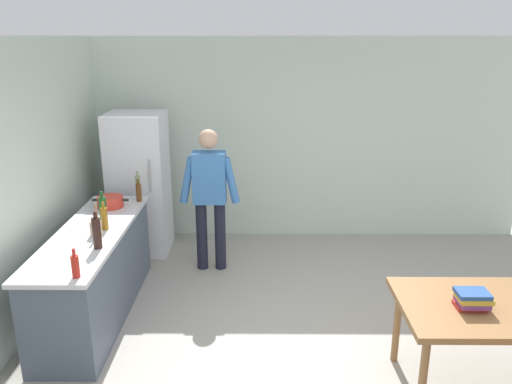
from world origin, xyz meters
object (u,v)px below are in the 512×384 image
(dining_table, at_px, (491,313))
(utensil_jar, at_px, (96,227))
(bottle_vinegar_tall, at_px, (138,186))
(person, at_px, (210,191))
(bottle_sauce_red, at_px, (75,266))
(bottle_beer_brown, at_px, (139,192))
(cooking_pot, at_px, (110,202))
(bottle_oil_amber, at_px, (104,218))
(refrigerator, at_px, (139,184))
(bottle_wine_dark, at_px, (97,233))
(bottle_wine_green, at_px, (103,210))
(book_stack, at_px, (472,300))

(dining_table, relative_size, utensil_jar, 4.37)
(utensil_jar, relative_size, bottle_vinegar_tall, 1.00)
(person, height_order, bottle_sauce_red, person)
(person, distance_m, bottle_beer_brown, 0.80)
(cooking_pot, distance_m, utensil_jar, 0.82)
(utensil_jar, distance_m, bottle_oil_amber, 0.16)
(refrigerator, height_order, bottle_wine_dark, refrigerator)
(utensil_jar, distance_m, bottle_wine_green, 0.30)
(bottle_wine_green, xyz_separation_m, book_stack, (3.14, -1.34, -0.22))
(refrigerator, height_order, bottle_wine_green, refrigerator)
(dining_table, relative_size, bottle_wine_green, 4.12)
(bottle_wine_green, bearing_deg, bottle_vinegar_tall, 80.08)
(refrigerator, distance_m, bottle_wine_green, 1.43)
(dining_table, height_order, book_stack, book_stack)
(person, relative_size, bottle_wine_green, 5.00)
(refrigerator, bearing_deg, person, -30.23)
(bottle_vinegar_tall, bearing_deg, bottle_sauce_red, -90.66)
(bottle_sauce_red, bearing_deg, bottle_vinegar_tall, 89.34)
(book_stack, bearing_deg, cooking_pot, 150.02)
(bottle_sauce_red, bearing_deg, bottle_beer_brown, 88.29)
(bottle_wine_green, bearing_deg, bottle_sauce_red, -83.72)
(dining_table, distance_m, bottle_vinegar_tall, 3.84)
(utensil_jar, distance_m, bottle_sauce_red, 0.86)
(dining_table, relative_size, cooking_pot, 3.50)
(cooking_pot, xyz_separation_m, bottle_oil_amber, (0.14, -0.66, 0.06))
(bottle_sauce_red, bearing_deg, bottle_wine_dark, 90.40)
(cooking_pot, bearing_deg, book_stack, -29.98)
(bottle_oil_amber, relative_size, bottle_beer_brown, 1.08)
(bottle_vinegar_tall, bearing_deg, bottle_wine_dark, -91.07)
(bottle_wine_green, height_order, bottle_beer_brown, bottle_wine_green)
(book_stack, bearing_deg, bottle_wine_green, 156.92)
(bottle_sauce_red, bearing_deg, bottle_wine_green, 96.28)
(cooking_pot, xyz_separation_m, bottle_wine_dark, (0.21, -1.11, 0.09))
(cooking_pot, bearing_deg, dining_table, -27.89)
(utensil_jar, bearing_deg, refrigerator, 89.70)
(utensil_jar, xyz_separation_m, book_stack, (3.12, -1.05, -0.16))
(bottle_wine_dark, bearing_deg, utensil_jar, 109.82)
(person, bearing_deg, refrigerator, 149.77)
(dining_table, height_order, bottle_vinegar_tall, bottle_vinegar_tall)
(refrigerator, bearing_deg, cooking_pot, -96.92)
(cooking_pot, relative_size, bottle_beer_brown, 1.54)
(bottle_oil_amber, height_order, bottle_beer_brown, bottle_oil_amber)
(bottle_oil_amber, height_order, book_stack, bottle_oil_amber)
(bottle_oil_amber, bearing_deg, cooking_pot, 101.72)
(bottle_wine_dark, relative_size, bottle_oil_amber, 1.21)
(cooking_pot, distance_m, bottle_wine_dark, 1.13)
(bottle_oil_amber, distance_m, bottle_beer_brown, 0.88)
(book_stack, bearing_deg, bottle_wine_dark, 166.08)
(dining_table, height_order, bottle_sauce_red, bottle_sauce_red)
(refrigerator, xyz_separation_m, bottle_beer_brown, (0.16, -0.69, 0.11))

